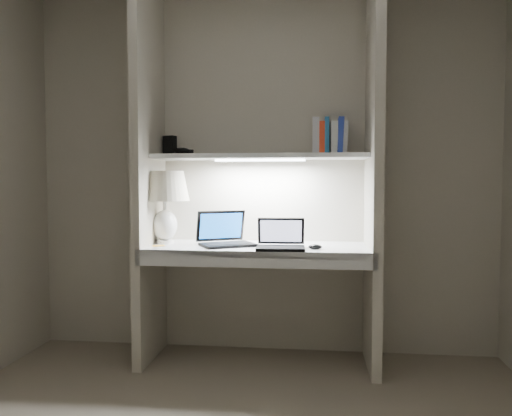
# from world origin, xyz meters

# --- Properties ---
(back_wall) EXTENTS (3.20, 0.01, 2.50)m
(back_wall) POSITION_xyz_m (0.00, 1.50, 1.25)
(back_wall) COLOR beige
(back_wall) RESTS_ON floor
(alcove_panel_left) EXTENTS (0.06, 0.55, 2.50)m
(alcove_panel_left) POSITION_xyz_m (-0.73, 1.23, 1.25)
(alcove_panel_left) COLOR beige
(alcove_panel_left) RESTS_ON floor
(alcove_panel_right) EXTENTS (0.06, 0.55, 2.50)m
(alcove_panel_right) POSITION_xyz_m (0.73, 1.23, 1.25)
(alcove_panel_right) COLOR beige
(alcove_panel_right) RESTS_ON floor
(desk) EXTENTS (1.40, 0.55, 0.04)m
(desk) POSITION_xyz_m (0.00, 1.23, 0.75)
(desk) COLOR white
(desk) RESTS_ON alcove_panel_left
(desk_apron) EXTENTS (1.46, 0.03, 0.10)m
(desk_apron) POSITION_xyz_m (0.00, 0.96, 0.72)
(desk_apron) COLOR silver
(desk_apron) RESTS_ON desk
(shelf) EXTENTS (1.40, 0.36, 0.03)m
(shelf) POSITION_xyz_m (0.00, 1.32, 1.35)
(shelf) COLOR silver
(shelf) RESTS_ON back_wall
(strip_light) EXTENTS (0.60, 0.04, 0.02)m
(strip_light) POSITION_xyz_m (0.00, 1.32, 1.33)
(strip_light) COLOR white
(strip_light) RESTS_ON shelf
(table_lamp) EXTENTS (0.33, 0.33, 0.49)m
(table_lamp) POSITION_xyz_m (-0.64, 1.28, 1.10)
(table_lamp) COLOR white
(table_lamp) RESTS_ON desk
(laptop_main) EXTENTS (0.43, 0.41, 0.22)m
(laptop_main) POSITION_xyz_m (-0.22, 1.22, 0.82)
(laptop_main) COLOR black
(laptop_main) RESTS_ON desk
(laptop_netbook) EXTENTS (0.31, 0.27, 0.19)m
(laptop_netbook) POSITION_xyz_m (0.15, 1.09, 0.81)
(laptop_netbook) COLOR black
(laptop_netbook) RESTS_ON desk
(speaker) EXTENTS (0.11, 0.10, 0.13)m
(speaker) POSITION_xyz_m (0.13, 1.38, 0.84)
(speaker) COLOR silver
(speaker) RESTS_ON desk
(mouse) EXTENTS (0.09, 0.06, 0.03)m
(mouse) POSITION_xyz_m (0.37, 1.08, 0.79)
(mouse) COLOR black
(mouse) RESTS_ON desk
(cable_coil) EXTENTS (0.13, 0.13, 0.01)m
(cable_coil) POSITION_xyz_m (-0.13, 1.26, 0.78)
(cable_coil) COLOR black
(cable_coil) RESTS_ON desk
(sticky_note) EXTENTS (0.10, 0.10, 0.00)m
(sticky_note) POSITION_xyz_m (-0.64, 1.14, 0.77)
(sticky_note) COLOR gold
(sticky_note) RESTS_ON desk
(book_row) EXTENTS (0.23, 0.16, 0.25)m
(book_row) POSITION_xyz_m (0.46, 1.42, 1.48)
(book_row) COLOR silver
(book_row) RESTS_ON shelf
(shelf_box) EXTENTS (0.09, 0.08, 0.14)m
(shelf_box) POSITION_xyz_m (-0.64, 1.41, 1.43)
(shelf_box) COLOR black
(shelf_box) RESTS_ON shelf
(shelf_gadget) EXTENTS (0.12, 0.09, 0.05)m
(shelf_gadget) POSITION_xyz_m (-0.54, 1.35, 1.39)
(shelf_gadget) COLOR black
(shelf_gadget) RESTS_ON shelf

